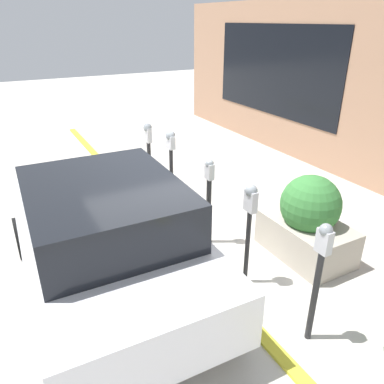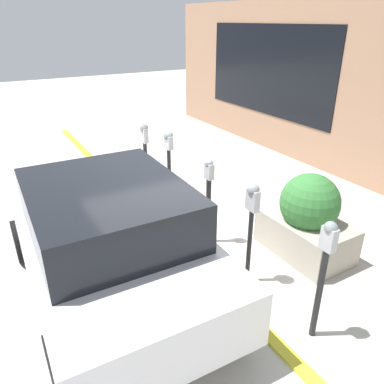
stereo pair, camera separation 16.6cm
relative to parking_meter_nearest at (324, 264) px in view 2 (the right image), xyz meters
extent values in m
plane|color=beige|center=(2.27, 0.37, -0.97)|extent=(40.00, 40.00, 0.00)
cube|color=gold|center=(2.27, 0.45, -0.95)|extent=(15.62, 0.16, 0.04)
cube|color=black|center=(5.78, -4.02, 1.08)|extent=(4.69, 0.02, 2.23)
cylinder|color=#232326|center=(0.00, 0.00, -0.39)|extent=(0.07, 0.07, 1.14)
cube|color=silver|center=(0.00, 0.00, 0.30)|extent=(0.16, 0.09, 0.26)
sphere|color=gray|center=(0.00, 0.00, 0.43)|extent=(0.13, 0.13, 0.13)
cylinder|color=#232326|center=(1.14, 0.04, -0.42)|extent=(0.06, 0.06, 1.09)
cube|color=silver|center=(1.14, 0.04, 0.26)|extent=(0.18, 0.09, 0.28)
sphere|color=gray|center=(1.14, 0.04, 0.40)|extent=(0.16, 0.16, 0.16)
cylinder|color=#232326|center=(2.25, -0.03, -0.42)|extent=(0.08, 0.08, 1.09)
cube|color=silver|center=(2.25, -0.03, 0.25)|extent=(0.15, 0.09, 0.24)
sphere|color=gray|center=(2.25, -0.03, 0.37)|extent=(0.13, 0.13, 0.13)
cylinder|color=#232326|center=(3.43, 0.05, -0.35)|extent=(0.07, 0.07, 1.24)
cube|color=silver|center=(3.43, 0.05, 0.39)|extent=(0.19, 0.09, 0.23)
sphere|color=gray|center=(3.43, 0.05, 0.50)|extent=(0.16, 0.16, 0.16)
cylinder|color=#232326|center=(4.53, 0.02, -0.44)|extent=(0.08, 0.08, 1.05)
cube|color=silver|center=(4.53, 0.02, 0.23)|extent=(0.20, 0.09, 0.29)
sphere|color=gray|center=(4.53, 0.02, 0.38)|extent=(0.17, 0.17, 0.17)
cube|color=#B2A899|center=(1.26, -1.13, -0.68)|extent=(1.35, 0.85, 0.56)
sphere|color=#387A38|center=(1.26, -1.13, -0.12)|extent=(0.87, 0.87, 0.87)
cube|color=silver|center=(1.97, 1.68, -0.33)|extent=(4.09, 2.03, 0.64)
cube|color=black|center=(1.80, 1.68, 0.29)|extent=(2.14, 1.76, 0.58)
cylinder|color=black|center=(3.22, 0.79, -0.65)|extent=(0.63, 0.23, 0.63)
cylinder|color=black|center=(3.22, 2.57, -0.65)|extent=(0.63, 0.23, 0.63)
cylinder|color=black|center=(0.71, 0.79, -0.65)|extent=(0.63, 0.23, 0.63)
cylinder|color=black|center=(0.71, 2.57, -0.65)|extent=(0.63, 0.23, 0.63)
camera|label=1|loc=(-2.15, 2.64, 2.30)|focal=35.00mm
camera|label=2|loc=(-2.06, 2.78, 2.30)|focal=35.00mm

